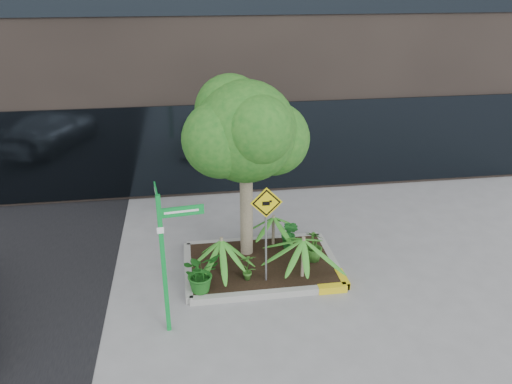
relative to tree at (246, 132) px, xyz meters
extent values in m
plane|color=gray|center=(0.06, -0.81, -3.00)|extent=(80.00, 80.00, 0.00)
cube|color=#9E9E99|center=(0.26, 0.59, -2.92)|extent=(3.20, 0.15, 0.15)
cube|color=#9E9E99|center=(0.26, -1.61, -2.92)|extent=(3.20, 0.15, 0.15)
cube|color=#9E9E99|center=(-1.34, -0.51, -2.92)|extent=(0.15, 2.20, 0.15)
cube|color=#9E9E99|center=(1.86, -0.51, -2.92)|extent=(0.15, 2.20, 0.15)
cube|color=yellow|center=(1.56, -1.61, -2.92)|extent=(0.60, 0.17, 0.15)
cube|color=black|center=(0.26, -0.51, -2.88)|extent=(3.05, 2.05, 0.06)
cylinder|color=tan|center=(0.00, -0.01, -1.67)|extent=(0.28, 0.28, 2.65)
cylinder|color=tan|center=(0.09, -0.01, -0.70)|extent=(0.50, 0.14, 0.86)
sphere|color=#1A5919|center=(0.00, -0.01, 0.00)|extent=(2.12, 2.12, 2.12)
sphere|color=#1A5919|center=(0.62, 0.25, -0.26)|extent=(1.59, 1.59, 1.59)
sphere|color=#1A5919|center=(-0.53, -0.19, -0.08)|extent=(1.59, 1.59, 1.59)
sphere|color=#1A5919|center=(0.18, -0.54, 0.18)|extent=(1.41, 1.41, 1.41)
sphere|color=#1A5919|center=(-0.26, 0.43, 0.36)|extent=(1.50, 1.50, 1.50)
cylinder|color=tan|center=(1.03, -1.16, -2.39)|extent=(0.07, 0.07, 0.93)
cylinder|color=tan|center=(-0.63, -0.87, -2.40)|extent=(0.07, 0.07, 0.89)
cylinder|color=tan|center=(0.66, 0.26, -2.48)|extent=(0.07, 0.07, 0.75)
imported|color=#1A5C1A|center=(-1.09, -1.36, -2.44)|extent=(1.03, 1.03, 0.83)
imported|color=#295A1B|center=(1.42, -0.57, -2.49)|extent=(0.57, 0.57, 0.72)
imported|color=#316A20|center=(-0.12, -1.12, -2.54)|extent=(0.33, 0.33, 0.62)
imported|color=#1B5F21|center=(1.00, 0.01, -2.48)|extent=(0.57, 0.57, 0.74)
cube|color=#0E9C36|center=(-1.74, -2.31, -1.65)|extent=(0.09, 0.09, 2.70)
cube|color=#0E9C36|center=(-1.37, -2.27, -0.64)|extent=(0.75, 0.11, 0.17)
cube|color=#0E9C36|center=(-1.78, -1.94, -0.44)|extent=(0.11, 0.75, 0.17)
cube|color=white|center=(-1.37, -2.28, -0.64)|extent=(0.58, 0.07, 0.04)
cube|color=white|center=(-1.79, -1.94, -0.44)|extent=(0.07, 0.58, 0.04)
cube|color=white|center=(-1.74, -2.35, -0.93)|extent=(0.12, 0.02, 0.12)
cylinder|color=slate|center=(0.25, -1.15, -1.90)|extent=(0.05, 0.17, 1.90)
cube|color=yellow|center=(0.25, -1.17, -1.10)|extent=(0.64, 0.02, 0.64)
cube|color=black|center=(0.25, -1.18, -1.10)|extent=(0.57, 0.01, 0.57)
cube|color=yellow|center=(0.25, -1.18, -1.10)|extent=(0.48, 0.01, 0.48)
cube|color=black|center=(0.24, -1.19, -1.11)|extent=(0.15, 0.00, 0.09)
camera|label=1|loc=(-1.25, -9.82, 2.98)|focal=35.00mm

